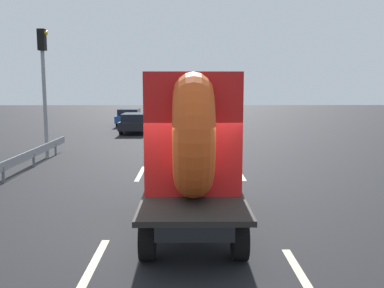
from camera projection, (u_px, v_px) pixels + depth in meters
ground_plane at (180, 243)px, 8.75m from camera, size 120.00×120.00×0.00m
flatbed_truck at (192, 154)px, 9.62m from camera, size 2.02×5.10×3.47m
distant_sedan at (135, 122)px, 28.83m from camera, size 1.72×4.02×1.31m
traffic_light at (44, 75)px, 18.47m from camera, size 0.42×0.36×5.57m
guardrail at (19, 160)px, 15.44m from camera, size 0.10×11.33×0.71m
lane_dash_left_near at (94, 263)px, 7.79m from camera, size 0.16×2.28×0.01m
lane_dash_left_far at (141, 173)px, 15.62m from camera, size 0.16×2.63×0.01m
lane_dash_right_near at (300, 273)px, 7.37m from camera, size 0.16×2.10×0.01m
lane_dash_right_far at (239, 172)px, 15.81m from camera, size 0.16×2.84×0.01m
oncoming_car at (129, 116)px, 34.17m from camera, size 1.74×4.06×1.33m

